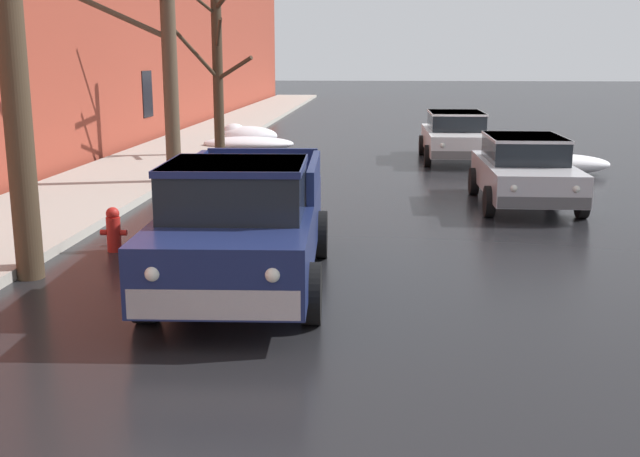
% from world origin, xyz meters
% --- Properties ---
extents(left_sidewalk_slab, '(3.01, 80.00, 0.16)m').
position_xyz_m(left_sidewalk_slab, '(-6.52, 18.00, 0.08)').
color(left_sidewalk_slab, '#A8A399').
rests_on(left_sidewalk_slab, ground).
extents(snow_bank_near_corner_left, '(3.00, 1.48, 0.45)m').
position_xyz_m(snow_bank_near_corner_left, '(-4.39, 23.25, 0.22)').
color(snow_bank_near_corner_left, white).
rests_on(snow_bank_near_corner_left, ground).
extents(snow_bank_along_left_kerb, '(3.15, 1.00, 0.64)m').
position_xyz_m(snow_bank_along_left_kerb, '(4.37, 18.59, 0.28)').
color(snow_bank_along_left_kerb, white).
rests_on(snow_bank_along_left_kerb, ground).
extents(snow_bank_mid_block_left, '(2.10, 1.12, 0.76)m').
position_xyz_m(snow_bank_mid_block_left, '(-4.78, 24.59, 0.34)').
color(snow_bank_mid_block_left, white).
rests_on(snow_bank_mid_block_left, ground).
extents(bare_tree_second_along_sidewalk, '(2.46, 3.54, 6.78)m').
position_xyz_m(bare_tree_second_along_sidewalk, '(-4.86, 8.14, 3.47)').
color(bare_tree_second_along_sidewalk, '#423323').
rests_on(bare_tree_second_along_sidewalk, ground).
extents(bare_tree_mid_block, '(2.20, 1.67, 7.15)m').
position_xyz_m(bare_tree_mid_block, '(-4.96, 15.72, 3.66)').
color(bare_tree_mid_block, '#4C3D2D').
rests_on(bare_tree_mid_block, ground).
extents(bare_tree_far_down_block, '(2.33, 1.77, 5.30)m').
position_xyz_m(bare_tree_far_down_block, '(-4.84, 20.84, 2.83)').
color(bare_tree_far_down_block, '#382B1E').
rests_on(bare_tree_far_down_block, ground).
extents(pickup_truck_darkblue_approaching_near_lane, '(2.31, 5.11, 1.76)m').
position_xyz_m(pickup_truck_darkblue_approaching_near_lane, '(-1.83, 7.94, 0.88)').
color(pickup_truck_darkblue_approaching_near_lane, navy).
rests_on(pickup_truck_darkblue_approaching_near_lane, ground).
extents(sedan_silver_parked_kerbside_close, '(1.93, 4.03, 1.42)m').
position_xyz_m(sedan_silver_parked_kerbside_close, '(2.92, 14.19, 0.75)').
color(sedan_silver_parked_kerbside_close, '#B7B7BC').
rests_on(sedan_silver_parked_kerbside_close, ground).
extents(sedan_white_parked_kerbside_mid, '(2.02, 4.44, 1.42)m').
position_xyz_m(sedan_white_parked_kerbside_mid, '(2.18, 21.28, 0.75)').
color(sedan_white_parked_kerbside_mid, silver).
rests_on(sedan_white_parked_kerbside_mid, ground).
extents(fire_hydrant, '(0.42, 0.22, 0.71)m').
position_xyz_m(fire_hydrant, '(-4.21, 9.71, 0.36)').
color(fire_hydrant, '#B21E19').
rests_on(fire_hydrant, ground).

